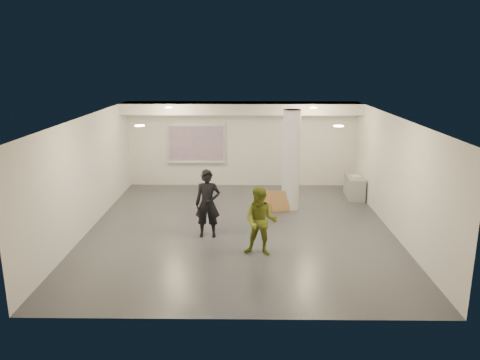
{
  "coord_description": "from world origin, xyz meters",
  "views": [
    {
      "loc": [
        0.16,
        -11.8,
        4.41
      ],
      "look_at": [
        0.0,
        0.4,
        1.25
      ],
      "focal_mm": 35.0,
      "sensor_mm": 36.0,
      "label": 1
    }
  ],
  "objects_px": {
    "projection_screen": "(196,143)",
    "credenza": "(354,187)",
    "man": "(261,221)",
    "woman": "(208,204)",
    "column": "(291,160)"
  },
  "relations": [
    {
      "from": "man",
      "to": "credenza",
      "type": "bearing_deg",
      "value": 67.75
    },
    {
      "from": "projection_screen",
      "to": "woman",
      "type": "height_order",
      "value": "projection_screen"
    },
    {
      "from": "projection_screen",
      "to": "man",
      "type": "relative_size",
      "value": 1.3
    },
    {
      "from": "projection_screen",
      "to": "man",
      "type": "xyz_separation_m",
      "value": [
        2.1,
        -6.13,
        -0.72
      ]
    },
    {
      "from": "projection_screen",
      "to": "man",
      "type": "distance_m",
      "value": 6.52
    },
    {
      "from": "man",
      "to": "column",
      "type": "bearing_deg",
      "value": 86.2
    },
    {
      "from": "credenza",
      "to": "column",
      "type": "bearing_deg",
      "value": -148.66
    },
    {
      "from": "woman",
      "to": "column",
      "type": "bearing_deg",
      "value": 45.85
    },
    {
      "from": "projection_screen",
      "to": "credenza",
      "type": "height_order",
      "value": "projection_screen"
    },
    {
      "from": "woman",
      "to": "man",
      "type": "relative_size",
      "value": 1.08
    },
    {
      "from": "woman",
      "to": "man",
      "type": "distance_m",
      "value": 1.73
    },
    {
      "from": "column",
      "to": "woman",
      "type": "distance_m",
      "value": 3.34
    },
    {
      "from": "credenza",
      "to": "woman",
      "type": "distance_m",
      "value": 5.77
    },
    {
      "from": "credenza",
      "to": "man",
      "type": "distance_m",
      "value": 5.7
    },
    {
      "from": "credenza",
      "to": "woman",
      "type": "xyz_separation_m",
      "value": [
        -4.52,
        -3.55,
        0.52
      ]
    }
  ]
}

